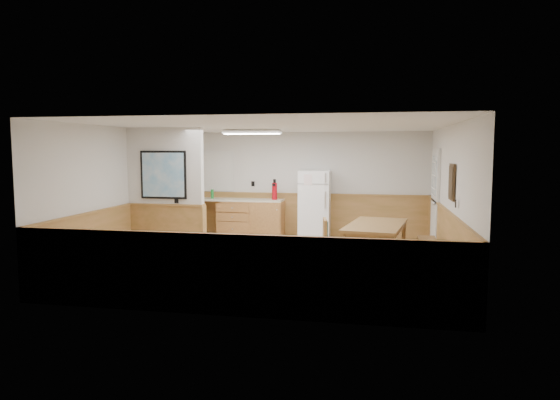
% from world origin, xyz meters
% --- Properties ---
extents(ground, '(6.00, 6.00, 0.00)m').
position_xyz_m(ground, '(0.00, 0.00, 0.00)').
color(ground, beige).
rests_on(ground, ground).
extents(ceiling, '(6.00, 6.00, 0.02)m').
position_xyz_m(ceiling, '(0.00, 0.00, 2.50)').
color(ceiling, silver).
rests_on(ceiling, back_wall).
extents(back_wall, '(6.00, 0.02, 2.50)m').
position_xyz_m(back_wall, '(0.00, 3.00, 1.25)').
color(back_wall, silver).
rests_on(back_wall, ground).
extents(right_wall, '(0.02, 6.00, 2.50)m').
position_xyz_m(right_wall, '(3.00, 0.00, 1.25)').
color(right_wall, silver).
rests_on(right_wall, ground).
extents(left_wall, '(0.02, 6.00, 2.50)m').
position_xyz_m(left_wall, '(-3.00, 0.00, 1.25)').
color(left_wall, silver).
rests_on(left_wall, ground).
extents(wainscot_back, '(6.00, 0.04, 1.00)m').
position_xyz_m(wainscot_back, '(0.00, 2.98, 0.50)').
color(wainscot_back, '#AF7A46').
rests_on(wainscot_back, ground).
extents(wainscot_right, '(0.04, 6.00, 1.00)m').
position_xyz_m(wainscot_right, '(2.98, 0.00, 0.50)').
color(wainscot_right, '#AF7A46').
rests_on(wainscot_right, ground).
extents(wainscot_left, '(0.04, 6.00, 1.00)m').
position_xyz_m(wainscot_left, '(-2.98, 0.00, 0.50)').
color(wainscot_left, '#AF7A46').
rests_on(wainscot_left, ground).
extents(partition_wall, '(1.50, 0.20, 2.50)m').
position_xyz_m(partition_wall, '(-2.25, 0.19, 1.23)').
color(partition_wall, silver).
rests_on(partition_wall, ground).
extents(kitchen_counter, '(2.20, 0.61, 1.00)m').
position_xyz_m(kitchen_counter, '(-1.21, 2.68, 0.46)').
color(kitchen_counter, '#AD7E3D').
rests_on(kitchen_counter, ground).
extents(exterior_door, '(0.07, 1.02, 2.15)m').
position_xyz_m(exterior_door, '(2.96, 1.90, 1.05)').
color(exterior_door, silver).
rests_on(exterior_door, ground).
extents(kitchen_window, '(0.80, 0.04, 1.00)m').
position_xyz_m(kitchen_window, '(-2.10, 2.98, 1.55)').
color(kitchen_window, silver).
rests_on(kitchen_window, back_wall).
extents(wall_painting, '(0.04, 0.50, 0.60)m').
position_xyz_m(wall_painting, '(2.97, -0.30, 1.55)').
color(wall_painting, '#382816').
rests_on(wall_painting, right_wall).
extents(fluorescent_fixture, '(1.20, 0.30, 0.09)m').
position_xyz_m(fluorescent_fixture, '(-0.80, 1.30, 2.45)').
color(fluorescent_fixture, silver).
rests_on(fluorescent_fixture, ceiling).
extents(refrigerator, '(0.72, 0.73, 1.60)m').
position_xyz_m(refrigerator, '(0.36, 2.63, 0.80)').
color(refrigerator, white).
rests_on(refrigerator, ground).
extents(dining_table, '(1.22, 1.99, 0.75)m').
position_xyz_m(dining_table, '(1.76, 0.19, 0.66)').
color(dining_table, olive).
rests_on(dining_table, ground).
extents(dining_bench, '(0.37, 1.46, 0.45)m').
position_xyz_m(dining_bench, '(2.68, 0.20, 0.34)').
color(dining_bench, olive).
rests_on(dining_bench, ground).
extents(dining_chair, '(0.73, 0.55, 0.85)m').
position_xyz_m(dining_chair, '(0.98, -0.01, 0.49)').
color(dining_chair, olive).
rests_on(dining_chair, ground).
extents(fire_extinguisher, '(0.13, 0.13, 0.49)m').
position_xyz_m(fire_extinguisher, '(-0.60, 2.68, 1.11)').
color(fire_extinguisher, '#AD0914').
rests_on(fire_extinguisher, kitchen_counter).
extents(soap_bottle, '(0.09, 0.09, 0.22)m').
position_xyz_m(soap_bottle, '(-2.15, 2.70, 1.01)').
color(soap_bottle, '#1A9035').
rests_on(soap_bottle, kitchen_counter).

